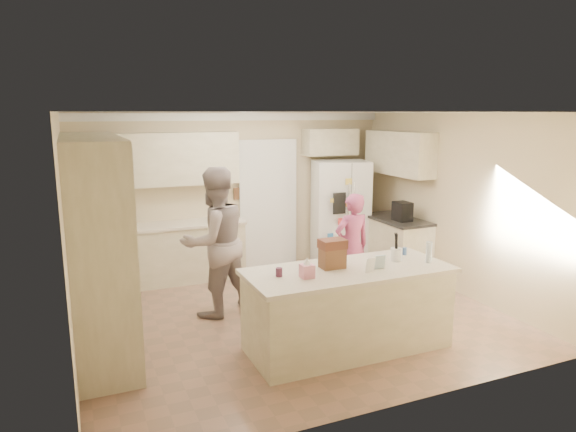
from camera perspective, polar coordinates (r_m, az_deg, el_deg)
name	(u,v)px	position (r m, az deg, el deg)	size (l,w,h in m)	color
floor	(291,316)	(6.82, 0.39, -11.05)	(5.20, 4.60, 0.02)	#8B6651
ceiling	(292,111)	(6.30, 0.42, 11.56)	(5.20, 4.60, 0.02)	white
wall_back	(236,192)	(8.56, -5.79, 2.66)	(5.20, 0.02, 2.60)	beige
wall_front	(400,268)	(4.47, 12.38, -5.67)	(5.20, 0.02, 2.60)	beige
wall_left	(66,237)	(5.92, -23.46, -2.18)	(0.02, 4.60, 2.60)	beige
wall_right	(456,204)	(7.83, 18.20, 1.32)	(0.02, 4.60, 2.60)	beige
crown_back	(236,117)	(8.42, -5.85, 10.91)	(5.20, 0.08, 0.12)	white
pantry_bank	(97,242)	(6.14, -20.49, -2.68)	(0.60, 2.60, 2.35)	beige
back_base_cab	(172,254)	(8.18, -12.73, -4.14)	(2.20, 0.60, 0.88)	beige
back_countertop	(171,225)	(8.06, -12.86, -1.01)	(2.24, 0.63, 0.04)	#EEDFC7
back_upper_cab	(166,159)	(8.05, -13.35, 6.15)	(2.20, 0.35, 0.80)	beige
doorway_opening	(268,205)	(8.76, -2.26, 1.24)	(0.90, 0.06, 2.10)	black
doorway_casing	(269,205)	(8.72, -2.18, 1.20)	(1.02, 0.03, 2.22)	white
wall_frame_upper	(238,177)	(8.50, -5.61, 4.30)	(0.15, 0.02, 0.20)	brown
wall_frame_lower	(238,194)	(8.54, -5.58, 2.50)	(0.15, 0.02, 0.20)	brown
refrigerator	(340,213)	(8.83, 5.81, 0.29)	(0.90, 0.70, 1.80)	white
fridge_seam	(351,217)	(8.53, 6.96, -0.13)	(0.01, 0.02, 1.78)	gray
fridge_dispenser	(339,203)	(8.37, 5.73, 1.42)	(0.22, 0.03, 0.35)	black
fridge_handle_l	(349,209)	(8.47, 6.75, 0.82)	(0.02, 0.02, 0.85)	silver
fridge_handle_r	(354,208)	(8.51, 7.33, 0.87)	(0.02, 0.02, 0.85)	silver
over_fridge_cab	(330,142)	(8.94, 4.71, 8.20)	(0.95, 0.35, 0.45)	beige
right_base_cab	(396,247)	(8.59, 11.90, -3.37)	(0.60, 1.20, 0.88)	beige
right_countertop	(397,219)	(8.48, 11.97, -0.37)	(0.63, 1.24, 0.04)	#2D2B28
right_upper_cab	(399,153)	(8.57, 12.23, 6.84)	(0.35, 1.50, 0.70)	beige
coffee_maker	(402,211)	(8.26, 12.58, 0.50)	(0.22, 0.28, 0.30)	black
island_base	(348,311)	(5.82, 6.64, -10.39)	(2.20, 0.90, 0.88)	beige
island_top	(349,271)	(5.67, 6.75, -6.07)	(2.28, 0.96, 0.05)	#EEDFC7
utensil_crock	(396,254)	(6.02, 11.93, -4.21)	(0.13, 0.13, 0.15)	white
tissue_box	(307,271)	(5.31, 2.13, -6.13)	(0.13, 0.13, 0.14)	pink
tissue_plume	(307,261)	(5.28, 2.13, -4.99)	(0.08, 0.08, 0.08)	white
dollhouse_body	(332,258)	(5.64, 4.95, -4.68)	(0.26, 0.18, 0.22)	brown
dollhouse_roof	(333,244)	(5.60, 4.98, -3.10)	(0.28, 0.20, 0.10)	#592D1E
jam_jar	(279,272)	(5.35, -1.00, -6.26)	(0.07, 0.07, 0.09)	#59263F
greeting_card_a	(371,265)	(5.55, 9.16, -5.39)	(0.12, 0.01, 0.16)	white
greeting_card_b	(380,262)	(5.67, 10.18, -5.06)	(0.12, 0.01, 0.16)	silver
water_bottle	(429,252)	(6.03, 15.38, -3.90)	(0.07, 0.07, 0.24)	silver
shaker_salt	(400,252)	(6.25, 12.31, -3.91)	(0.05, 0.05, 0.09)	#486BA2
shaker_pepper	(405,251)	(6.29, 12.83, -3.84)	(0.05, 0.05, 0.09)	#486BA2
teen_boy	(215,242)	(6.64, -8.13, -2.89)	(0.94, 0.73, 1.93)	#9A9692
teen_girl	(352,246)	(7.29, 7.12, -3.32)	(0.55, 0.36, 1.50)	#C24A94
fridge_magnets	(351,217)	(8.52, 6.99, -0.14)	(0.76, 0.02, 1.44)	tan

